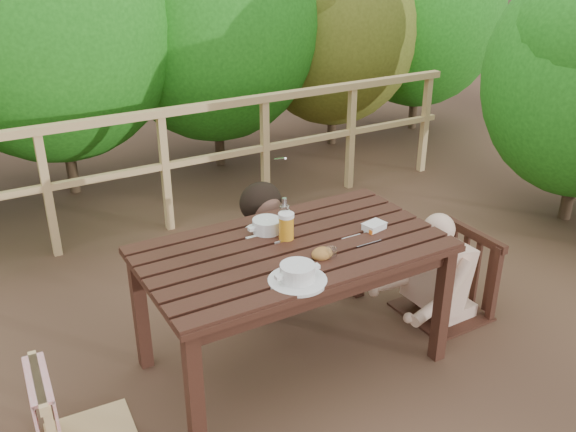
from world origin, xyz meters
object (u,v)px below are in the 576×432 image
chair_left (81,370)px  bread_roll (322,254)px  table (293,306)px  soup_far (267,227)px  chair_right (449,243)px  woman (247,205)px  chair_far (249,235)px  bottle (284,218)px  soup_near (298,274)px  diner_right (454,229)px  beer_glass (286,227)px  tumbler (331,254)px  butter_tub (374,227)px

chair_left → bread_roll: 1.27m
table → soup_far: (-0.04, 0.21, 0.41)m
chair_right → woman: woman is taller
chair_far → bottle: size_ratio=3.69×
chair_right → bottle: bearing=-100.2°
chair_left → chair_far: size_ratio=1.02×
chair_left → bottle: bearing=-78.5°
woman → soup_far: bearing=65.0°
soup_near → bread_roll: size_ratio=2.48×
table → diner_right: diner_right is taller
chair_right → beer_glass: size_ratio=6.18×
chair_right → beer_glass: (-1.08, 0.13, 0.31)m
chair_left → diner_right: bearing=-87.2°
soup_far → bottle: bearing=-48.9°
diner_right → soup_near: bearing=101.2°
soup_far → chair_right: bearing=-13.0°
chair_left → beer_glass: beer_glass is taller
chair_far → soup_far: size_ratio=3.20×
bottle → chair_left: bearing=-171.6°
chair_far → soup_far: bearing=-115.6°
table → soup_near: size_ratio=5.63×
soup_far → bread_roll: bearing=-75.2°
table → bread_roll: bread_roll is taller
bread_roll → tumbler: size_ratio=1.69×
beer_glass → table: bearing=-94.6°
table → woman: (0.14, 0.83, 0.26)m
chair_right → tumbler: chair_right is taller
diner_right → beer_glass: 1.14m
chair_right → diner_right: 0.09m
chair_far → beer_glass: size_ratio=5.17×
bread_roll → bottle: bearing=96.6°
bread_roll → bottle: bottle is taller
butter_tub → table: bearing=161.5°
chair_far → bottle: bottle is taller
soup_near → bottle: bearing=67.6°
chair_far → beer_glass: 0.84m
chair_left → soup_near: 1.09m
woman → butter_tub: woman is taller
butter_tub → woman: bearing=99.9°
tumbler → soup_near: bearing=-158.3°
diner_right → bread_roll: bearing=96.8°
chair_far → bread_roll: size_ratio=7.39×
bottle → tumbler: 0.36m
diner_right → butter_tub: 0.65m
table → woman: size_ratio=1.26×
chair_far → butter_tub: (0.34, -0.88, 0.34)m
beer_glass → butter_tub: bearing=-16.8°
bottle → chair_far: bearing=80.2°
soup_near → beer_glass: 0.43m
table → soup_far: size_ratio=6.04×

